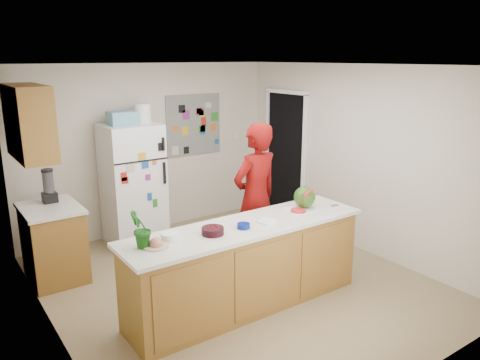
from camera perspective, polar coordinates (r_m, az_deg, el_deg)
floor at (r=5.66m, az=-0.58°, el=-12.48°), size 4.00×4.50×0.02m
wall_back at (r=7.14m, az=-10.94°, el=3.76°), size 4.00×0.02×2.50m
wall_left at (r=4.44m, az=-22.58°, el=-3.88°), size 0.02×4.50×2.50m
wall_right at (r=6.53m, az=14.12°, el=2.54°), size 0.02×4.50×2.50m
ceiling at (r=5.03m, az=-0.66°, el=13.94°), size 4.00×4.50×0.02m
doorway at (r=7.56m, az=5.61°, el=2.79°), size 0.03×0.85×2.04m
peninsula_base at (r=4.99m, az=0.78°, el=-10.65°), size 2.60×0.62×0.88m
peninsula_top at (r=4.81m, az=0.80°, el=-5.70°), size 2.68×0.70×0.04m
side_counter_base at (r=6.02m, az=-21.75°, el=-7.28°), size 0.60×0.80×0.86m
side_counter_top at (r=5.88m, az=-22.17°, el=-3.20°), size 0.64×0.84×0.04m
upper_cabinets at (r=5.59m, az=-24.37°, el=6.45°), size 0.35×1.00×0.80m
refrigerator at (r=6.72m, az=-12.92°, el=-0.55°), size 0.75×0.70×1.70m
fridge_top_bin at (r=6.50m, az=-14.22°, el=7.33°), size 0.35×0.28×0.18m
photo_collage at (r=7.40m, az=-5.66°, el=6.70°), size 0.95×0.01×0.95m
person at (r=5.69m, az=1.91°, el=-2.21°), size 0.72×0.52×1.84m
blender_appliance at (r=6.00m, az=-22.30°, el=-0.77°), size 0.13×0.13×0.38m
cutting_board at (r=5.31m, az=7.49°, el=-3.55°), size 0.39×0.31×0.01m
watermelon at (r=5.32m, az=7.87°, el=-2.07°), size 0.24×0.24×0.24m
watermelon_slice at (r=5.21m, az=7.11°, el=-3.71°), size 0.16×0.16×0.02m
cherry_bowl at (r=4.56m, az=-3.34°, el=-6.21°), size 0.29×0.29×0.07m
white_bowl at (r=4.49m, az=-8.48°, el=-6.76°), size 0.24×0.24×0.06m
cobalt_bowl at (r=4.71m, az=0.43°, el=-5.61°), size 0.15×0.15×0.05m
plate at (r=4.34m, az=-10.20°, el=-7.94°), size 0.28×0.28×0.02m
paper_towel at (r=4.88m, az=3.28°, el=-5.05°), size 0.21×0.19×0.02m
keys at (r=5.50m, az=11.49°, el=-3.05°), size 0.09×0.05×0.01m
potted_plant at (r=4.27m, az=-12.04°, el=-5.91°), size 0.24×0.22×0.36m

